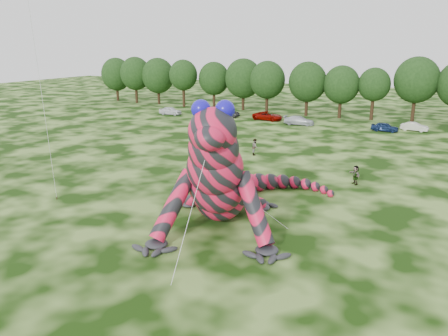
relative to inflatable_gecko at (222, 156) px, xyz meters
name	(u,v)px	position (x,y,z in m)	size (l,w,h in m)	color
ground	(199,268)	(2.38, -7.82, -4.58)	(240.00, 240.00, 0.00)	#16330A
inflatable_gecko	(222,156)	(0.00, 0.00, 0.00)	(15.44, 18.33, 9.17)	#DD1742
tree_0	(117,79)	(-52.18, 51.42, 0.17)	(6.91, 6.22, 9.51)	black
tree_1	(136,80)	(-45.97, 50.24, 0.32)	(6.74, 6.07, 9.81)	black
tree_2	(158,81)	(-40.64, 50.95, 0.24)	(7.04, 6.34, 9.64)	black
tree_3	(183,83)	(-33.34, 49.25, 0.14)	(5.81, 5.23, 9.44)	black
tree_4	(214,85)	(-27.26, 50.90, -0.06)	(6.22, 5.60, 9.06)	black
tree_5	(243,84)	(-20.74, 50.62, 0.31)	(7.16, 6.44, 9.80)	black
tree_6	(267,87)	(-15.17, 48.87, 0.16)	(6.52, 5.86, 9.49)	black
tree_7	(307,89)	(-7.70, 48.99, 0.15)	(6.68, 6.01, 9.48)	black
tree_8	(341,92)	(-1.84, 49.17, -0.11)	(6.14, 5.53, 8.94)	black
tree_9	(373,94)	(3.45, 49.53, -0.24)	(5.27, 4.74, 8.68)	black
tree_10	(416,90)	(9.78, 50.76, 0.67)	(7.09, 6.38, 10.50)	black
car_0	(170,111)	(-30.13, 39.24, -3.87)	(1.68, 4.17, 1.42)	white
car_1	(227,113)	(-19.79, 41.58, -3.84)	(1.57, 4.49, 1.48)	black
car_2	(268,116)	(-12.14, 41.49, -3.87)	(2.36, 5.13, 1.42)	#7C0702
car_3	(299,120)	(-6.12, 39.53, -3.89)	(1.95, 4.79, 1.39)	silver
car_4	(385,127)	(6.78, 39.80, -3.93)	(1.55, 3.86, 1.31)	navy
car_5	(415,127)	(10.65, 42.12, -3.96)	(1.32, 3.80, 1.25)	silver
spectator_4	(223,133)	(-11.89, 24.05, -3.68)	(0.88, 0.58, 1.81)	gray
spectator_5	(355,175)	(7.47, 12.10, -3.70)	(1.63, 0.52, 1.76)	gray
spectator_1	(255,147)	(-4.90, 18.23, -3.64)	(0.92, 0.72, 1.89)	gray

